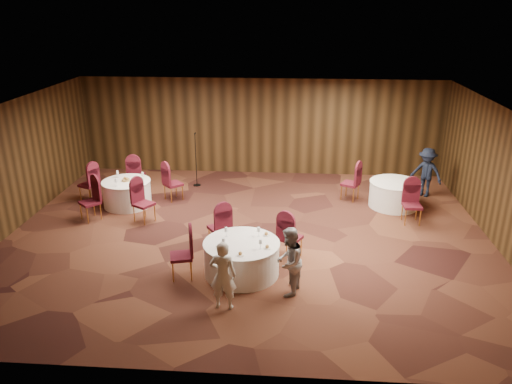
# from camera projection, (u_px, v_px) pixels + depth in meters

# --- Properties ---
(ground) EXTENTS (12.00, 12.00, 0.00)m
(ground) POSITION_uv_depth(u_px,v_px,m) (247.00, 235.00, 12.54)
(ground) COLOR black
(ground) RESTS_ON ground
(room_shell) EXTENTS (12.00, 12.00, 12.00)m
(room_shell) POSITION_uv_depth(u_px,v_px,m) (247.00, 161.00, 11.84)
(room_shell) COLOR silver
(room_shell) RESTS_ON ground
(table_main) EXTENTS (1.63, 1.63, 0.74)m
(table_main) POSITION_uv_depth(u_px,v_px,m) (242.00, 258.00, 10.66)
(table_main) COLOR white
(table_main) RESTS_ON ground
(table_left) EXTENTS (1.37, 1.37, 0.74)m
(table_left) POSITION_uv_depth(u_px,v_px,m) (127.00, 193.00, 14.28)
(table_left) COLOR white
(table_left) RESTS_ON ground
(table_right) EXTENTS (1.41, 1.41, 0.74)m
(table_right) POSITION_uv_depth(u_px,v_px,m) (394.00, 194.00, 14.21)
(table_right) COLOR white
(table_right) RESTS_ON ground
(chairs_main) EXTENTS (2.95, 2.13, 1.00)m
(chairs_main) POSITION_uv_depth(u_px,v_px,m) (231.00, 240.00, 11.20)
(chairs_main) COLOR #420D15
(chairs_main) RESTS_ON ground
(chairs_left) EXTENTS (3.16, 2.91, 1.00)m
(chairs_left) POSITION_uv_depth(u_px,v_px,m) (127.00, 189.00, 14.22)
(chairs_left) COLOR #420D15
(chairs_left) RESTS_ON ground
(chairs_right) EXTENTS (2.06, 2.21, 1.00)m
(chairs_right) POSITION_uv_depth(u_px,v_px,m) (379.00, 194.00, 13.87)
(chairs_right) COLOR #420D15
(chairs_right) RESTS_ON ground
(tabletop_main) EXTENTS (1.03, 1.10, 0.22)m
(tabletop_main) POSITION_uv_depth(u_px,v_px,m) (250.00, 240.00, 10.43)
(tabletop_main) COLOR silver
(tabletop_main) RESTS_ON table_main
(tabletop_left) EXTENTS (0.84, 0.77, 0.22)m
(tabletop_left) POSITION_uv_depth(u_px,v_px,m) (126.00, 178.00, 14.12)
(tabletop_left) COLOR silver
(tabletop_left) RESTS_ON table_left
(tabletop_right) EXTENTS (0.08, 0.08, 0.22)m
(tabletop_right) POSITION_uv_depth(u_px,v_px,m) (405.00, 180.00, 13.77)
(tabletop_right) COLOR silver
(tabletop_right) RESTS_ON table_right
(mic_stand) EXTENTS (0.24, 0.24, 1.72)m
(mic_stand) POSITION_uv_depth(u_px,v_px,m) (196.00, 170.00, 15.80)
(mic_stand) COLOR black
(mic_stand) RESTS_ON ground
(woman_a) EXTENTS (0.53, 0.37, 1.40)m
(woman_a) POSITION_uv_depth(u_px,v_px,m) (223.00, 275.00, 9.34)
(woman_a) COLOR silver
(woman_a) RESTS_ON ground
(woman_b) EXTENTS (0.70, 0.81, 1.43)m
(woman_b) POSITION_uv_depth(u_px,v_px,m) (289.00, 262.00, 9.81)
(woman_b) COLOR #A3A3A7
(woman_b) RESTS_ON ground
(man_c) EXTENTS (1.10, 1.01, 1.49)m
(man_c) POSITION_uv_depth(u_px,v_px,m) (426.00, 172.00, 14.86)
(man_c) COLOR black
(man_c) RESTS_ON ground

